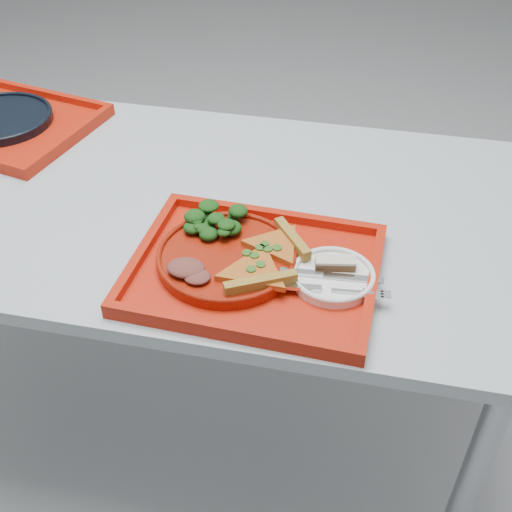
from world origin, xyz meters
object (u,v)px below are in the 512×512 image
tray_main (254,272)px  dinner_plate (227,259)px  dessert_bar (335,263)px  navy_plate (0,120)px  tray_far (1,125)px

tray_main → dinner_plate: size_ratio=1.73×
tray_main → dessert_bar: 0.15m
dinner_plate → dessert_bar: 0.20m
navy_plate → dinner_plate: bearing=-30.6°
navy_plate → dessert_bar: size_ratio=3.41×
tray_far → dessert_bar: bearing=-12.0°
tray_main → dinner_plate: dinner_plate is taller
tray_main → navy_plate: bearing=153.0°
tray_main → navy_plate: (-0.75, 0.42, 0.01)m
dinner_plate → tray_far: bearing=149.4°
tray_main → dinner_plate: bearing=172.0°
tray_far → dinner_plate: size_ratio=1.73×
navy_plate → tray_main: bearing=-29.3°
tray_far → dessert_bar: size_ratio=5.90×
tray_main → navy_plate: navy_plate is taller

